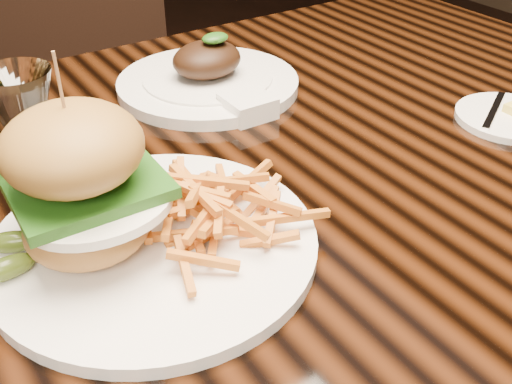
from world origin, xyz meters
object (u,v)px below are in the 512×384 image
burger_plate (136,208)px  wine_glass (24,119)px  chair_far (86,69)px  far_dish (208,79)px  dining_table (198,215)px

burger_plate → wine_glass: (-0.07, 0.09, 0.08)m
wine_glass → chair_far: 1.04m
wine_glass → chair_far: size_ratio=0.19×
chair_far → wine_glass: bearing=-93.6°
far_dish → chair_far: 0.73m
burger_plate → chair_far: burger_plate is taller
dining_table → chair_far: 0.91m
wine_glass → burger_plate: bearing=-51.5°
burger_plate → dining_table: bearing=56.0°
dining_table → wine_glass: size_ratio=8.64×
dining_table → chair_far: bearing=80.7°
dining_table → far_dish: bearing=56.4°
wine_glass → far_dish: wine_glass is taller
wine_glass → far_dish: bearing=35.1°
dining_table → burger_plate: (-0.13, -0.12, 0.13)m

